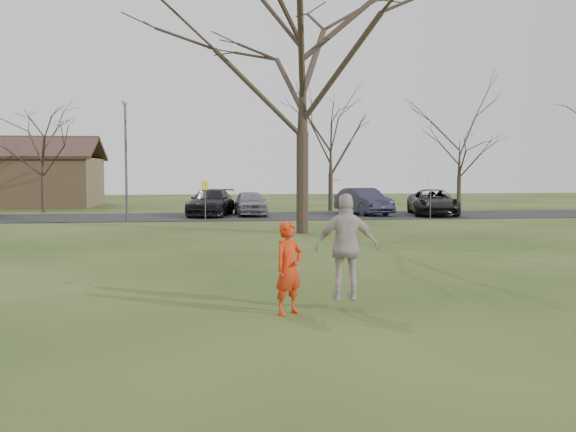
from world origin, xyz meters
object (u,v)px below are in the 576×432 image
object	(u,v)px
player_defender	(289,268)
big_tree	(303,63)
catching_play	(347,247)
lamp_post	(126,144)
car_5	(363,201)
car_6	(433,202)
car_3	(211,202)
car_4	(250,203)

from	to	relation	value
player_defender	big_tree	bearing A→B (deg)	45.08
catching_play	big_tree	size ratio (longest dim) A/B	0.16
lamp_post	catching_play	bearing A→B (deg)	-73.58
car_5	car_6	distance (m)	4.00
car_3	car_6	xyz separation A→B (m)	(12.72, -1.09, -0.01)
car_4	lamp_post	world-z (taller)	lamp_post
car_5	big_tree	world-z (taller)	big_tree
car_3	lamp_post	world-z (taller)	lamp_post
player_defender	car_6	xyz separation A→B (m)	(11.56, 24.63, -0.07)
car_3	big_tree	size ratio (longest dim) A/B	0.37
car_6	car_3	bearing A→B (deg)	-174.06
player_defender	car_5	distance (m)	26.75
car_3	car_4	bearing A→B (deg)	10.24
player_defender	catching_play	world-z (taller)	catching_play
player_defender	lamp_post	world-z (taller)	lamp_post
car_3	car_6	distance (m)	12.76
car_6	lamp_post	size ratio (longest dim) A/B	0.85
car_5	big_tree	bearing A→B (deg)	-130.57
car_5	car_6	size ratio (longest dim) A/B	0.88
car_3	lamp_post	xyz separation A→B (m)	(-4.33, -3.09, 3.18)
lamp_post	big_tree	size ratio (longest dim) A/B	0.45
car_5	catching_play	bearing A→B (deg)	-118.82
car_3	car_5	distance (m)	8.84
car_6	catching_play	size ratio (longest dim) A/B	2.35
car_4	car_5	bearing A→B (deg)	-1.90
car_5	lamp_post	size ratio (longest dim) A/B	0.75
car_3	big_tree	distance (m)	12.81
player_defender	lamp_post	bearing A→B (deg)	68.13
car_4	catching_play	xyz separation A→B (m)	(0.04, -25.45, 0.44)
catching_play	big_tree	distance (m)	16.07
player_defender	car_4	distance (m)	25.68
player_defender	lamp_post	size ratio (longest dim) A/B	0.27
big_tree	catching_play	bearing A→B (deg)	-95.34
car_3	car_6	size ratio (longest dim) A/B	0.98
lamp_post	big_tree	distance (m)	11.38
big_tree	car_5	bearing A→B (deg)	63.75
car_3	car_6	world-z (taller)	car_3
car_5	big_tree	size ratio (longest dim) A/B	0.33
car_5	lamp_post	xyz separation A→B (m)	(-13.17, -2.99, 3.16)
car_6	car_4	bearing A→B (deg)	-174.75
car_4	lamp_post	bearing A→B (deg)	-156.77
player_defender	car_3	distance (m)	25.75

